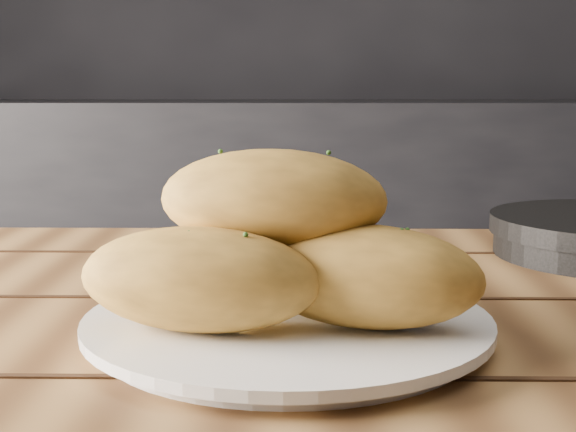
# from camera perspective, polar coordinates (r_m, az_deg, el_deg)

# --- Properties ---
(counter) EXTENTS (2.80, 0.60, 0.90)m
(counter) POSITION_cam_1_polar(r_m,az_deg,el_deg) (2.32, 9.84, -3.15)
(counter) COLOR black
(counter) RESTS_ON ground
(plate) EXTENTS (0.30, 0.30, 0.02)m
(plate) POSITION_cam_1_polar(r_m,az_deg,el_deg) (0.60, -0.03, -7.85)
(plate) COLOR white
(plate) RESTS_ON table
(bread_rolls) EXTENTS (0.30, 0.24, 0.12)m
(bread_rolls) POSITION_cam_1_polar(r_m,az_deg,el_deg) (0.59, -0.62, -2.52)
(bread_rolls) COLOR gold
(bread_rolls) RESTS_ON plate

